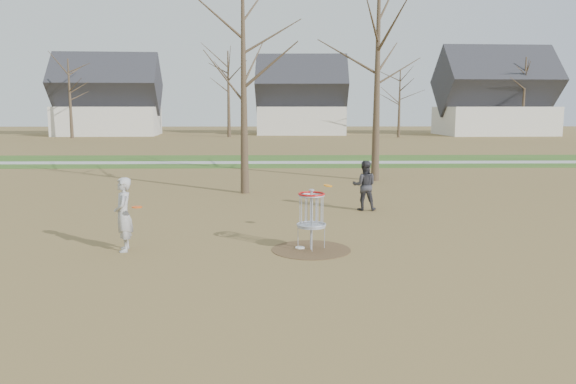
% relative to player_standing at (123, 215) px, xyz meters
% --- Properties ---
extents(ground, '(160.00, 160.00, 0.00)m').
position_rel_player_standing_xyz_m(ground, '(4.20, 0.01, -0.83)').
color(ground, brown).
rests_on(ground, ground).
extents(green_band, '(160.00, 8.00, 0.01)m').
position_rel_player_standing_xyz_m(green_band, '(4.20, 21.01, -0.83)').
color(green_band, '#2D5119').
rests_on(green_band, ground).
extents(footpath, '(160.00, 1.50, 0.01)m').
position_rel_player_standing_xyz_m(footpath, '(4.20, 20.01, -0.82)').
color(footpath, '#9E9E99').
rests_on(footpath, green_band).
extents(dirt_circle, '(1.80, 1.80, 0.01)m').
position_rel_player_standing_xyz_m(dirt_circle, '(4.20, 0.01, -0.83)').
color(dirt_circle, '#47331E').
rests_on(dirt_circle, ground).
extents(player_standing, '(0.52, 0.68, 1.66)m').
position_rel_player_standing_xyz_m(player_standing, '(0.00, 0.00, 0.00)').
color(player_standing, '#A6A6A6').
rests_on(player_standing, ground).
extents(player_throwing, '(0.81, 0.66, 1.56)m').
position_rel_player_standing_xyz_m(player_throwing, '(6.15, 4.93, -0.05)').
color(player_throwing, '#302F34').
rests_on(player_throwing, ground).
extents(disc_grounded, '(0.22, 0.22, 0.02)m').
position_rel_player_standing_xyz_m(disc_grounded, '(3.95, 0.14, -0.81)').
color(disc_grounded, white).
rests_on(disc_grounded, dirt_circle).
extents(discs_in_play, '(4.54, 2.04, 0.25)m').
position_rel_player_standing_xyz_m(discs_in_play, '(2.64, 0.67, 0.33)').
color(discs_in_play, orange).
rests_on(discs_in_play, ground).
extents(disc_golf_basket, '(0.64, 0.64, 1.35)m').
position_rel_player_standing_xyz_m(disc_golf_basket, '(4.20, 0.01, 0.08)').
color(disc_golf_basket, '#9EA3AD').
rests_on(disc_golf_basket, ground).
extents(bare_trees, '(52.62, 44.98, 9.00)m').
position_rel_player_standing_xyz_m(bare_trees, '(5.98, 35.80, 4.51)').
color(bare_trees, '#382B1E').
rests_on(bare_trees, ground).
extents(houses_row, '(56.51, 10.01, 7.26)m').
position_rel_player_standing_xyz_m(houses_row, '(8.52, 52.57, 2.69)').
color(houses_row, silver).
rests_on(houses_row, ground).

